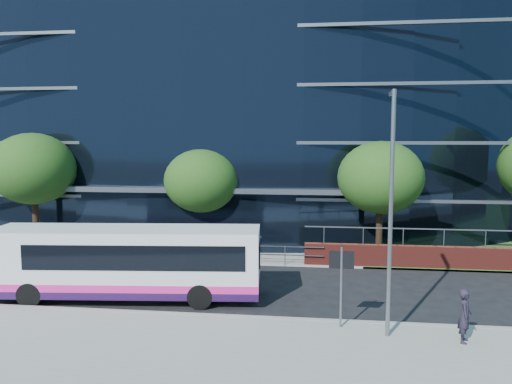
# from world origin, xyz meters

# --- Properties ---
(ground) EXTENTS (200.00, 200.00, 0.00)m
(ground) POSITION_xyz_m (0.00, 0.00, 0.00)
(ground) COLOR black
(ground) RESTS_ON ground
(pavement_near) EXTENTS (80.00, 8.00, 0.15)m
(pavement_near) POSITION_xyz_m (0.00, -5.00, 0.07)
(pavement_near) COLOR gray
(pavement_near) RESTS_ON ground
(kerb) EXTENTS (80.00, 0.25, 0.16)m
(kerb) POSITION_xyz_m (0.00, -1.00, 0.08)
(kerb) COLOR gray
(kerb) RESTS_ON ground
(yellow_line_outer) EXTENTS (80.00, 0.08, 0.01)m
(yellow_line_outer) POSITION_xyz_m (0.00, -0.80, 0.01)
(yellow_line_outer) COLOR gold
(yellow_line_outer) RESTS_ON ground
(yellow_line_inner) EXTENTS (80.00, 0.08, 0.01)m
(yellow_line_inner) POSITION_xyz_m (0.00, -0.65, 0.01)
(yellow_line_inner) COLOR gold
(yellow_line_inner) RESTS_ON ground
(far_forecourt) EXTENTS (50.00, 8.00, 0.10)m
(far_forecourt) POSITION_xyz_m (-6.00, 11.00, 0.05)
(far_forecourt) COLOR gray
(far_forecourt) RESTS_ON ground
(glass_office) EXTENTS (44.00, 23.10, 16.00)m
(glass_office) POSITION_xyz_m (-4.00, 20.85, 8.00)
(glass_office) COLOR black
(glass_office) RESTS_ON ground
(guard_railings) EXTENTS (24.00, 0.05, 1.10)m
(guard_railings) POSITION_xyz_m (-8.00, 7.00, 0.82)
(guard_railings) COLOR slate
(guard_railings) RESTS_ON ground
(street_sign) EXTENTS (0.85, 0.09, 2.80)m
(street_sign) POSITION_xyz_m (4.50, -1.59, 2.15)
(street_sign) COLOR slate
(street_sign) RESTS_ON pavement_near
(tree_far_a) EXTENTS (4.95, 4.95, 6.98)m
(tree_far_a) POSITION_xyz_m (-13.00, 9.00, 4.86)
(tree_far_a) COLOR black
(tree_far_a) RESTS_ON ground
(tree_far_b) EXTENTS (4.29, 4.29, 6.05)m
(tree_far_b) POSITION_xyz_m (-3.00, 9.50, 4.21)
(tree_far_b) COLOR black
(tree_far_b) RESTS_ON ground
(tree_far_c) EXTENTS (4.62, 4.62, 6.51)m
(tree_far_c) POSITION_xyz_m (7.00, 9.00, 4.54)
(tree_far_c) COLOR black
(tree_far_c) RESTS_ON ground
(tree_dist_e) EXTENTS (4.62, 4.62, 6.51)m
(tree_dist_e) POSITION_xyz_m (24.00, 40.00, 4.54)
(tree_dist_e) COLOR black
(tree_dist_e) RESTS_ON ground
(streetlight_east) EXTENTS (0.15, 0.77, 8.00)m
(streetlight_east) POSITION_xyz_m (6.00, -2.17, 4.44)
(streetlight_east) COLOR slate
(streetlight_east) RESTS_ON pavement_near
(city_bus) EXTENTS (11.16, 3.55, 2.97)m
(city_bus) POSITION_xyz_m (-4.00, 0.82, 1.57)
(city_bus) COLOR silver
(city_bus) RESTS_ON ground
(pedestrian) EXTENTS (0.58, 0.72, 1.73)m
(pedestrian) POSITION_xyz_m (8.35, -2.41, 1.01)
(pedestrian) COLOR black
(pedestrian) RESTS_ON pavement_near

